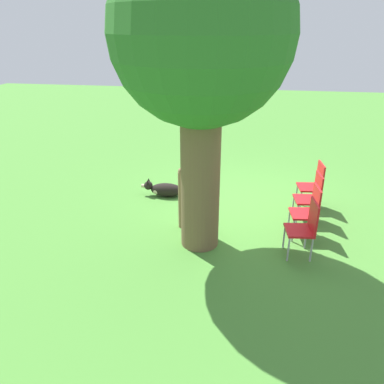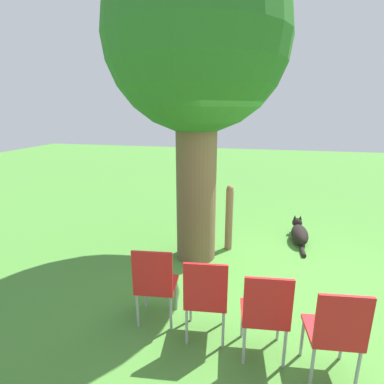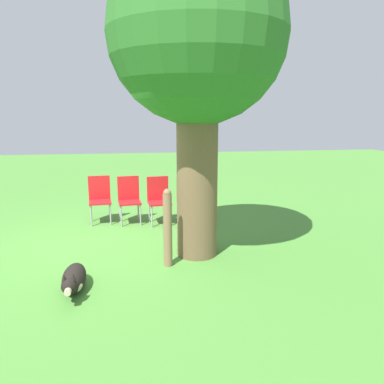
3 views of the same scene
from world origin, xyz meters
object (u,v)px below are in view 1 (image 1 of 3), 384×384
Objects in this scene: fence_post at (182,198)px; red_chair_1 at (312,195)px; red_chair_3 at (305,225)px; red_chair_0 at (314,183)px; red_chair_2 at (309,209)px; oak_tree at (202,42)px; dog at (164,190)px.

red_chair_1 is (-2.35, -0.59, -0.05)m from fence_post.
red_chair_1 and red_chair_3 have the same top height.
red_chair_0 is 0.61m from red_chair_1.
fence_post is 1.22× the size of red_chair_3.
red_chair_2 and red_chair_3 have the same top height.
fence_post reaches higher than red_chair_0.
red_chair_2 is (0.25, 1.20, 0.00)m from red_chair_0.
red_chair_0 is 1.84m from red_chair_3.
dog is (1.03, -1.76, -3.09)m from oak_tree.
dog is 3.13m from red_chair_0.
fence_post reaches higher than red_chair_3.
dog is 1.25× the size of red_chair_1.
red_chair_1 is at bearing -150.72° from oak_tree.
dog is 1.48m from fence_post.
red_chair_1 and red_chair_2 have the same top height.
oak_tree is at bearing -9.79° from red_chair_3.
red_chair_3 reaches higher than dog.
red_chair_1 reaches higher than dog.
fence_post is 1.22× the size of red_chair_0.
dog is at bearing -7.61° from red_chair_0.
red_chair_1 is at bearing 166.19° from dog.
red_chair_1 is (0.12, 0.60, 0.00)m from red_chair_0.
red_chair_3 is at bearing 71.98° from red_chair_0.
red_chair_0 is (-2.48, -1.19, -0.05)m from fence_post.
red_chair_0 is (-2.08, -1.69, -2.69)m from oak_tree.
oak_tree is 2.73m from fence_post.
red_chair_2 is at bearing 71.98° from red_chair_0.
dog is 1.25× the size of red_chair_0.
red_chair_2 is at bearing 71.98° from red_chair_1.
fence_post is (-0.63, 1.26, 0.44)m from dog.
oak_tree is 3.98× the size of fence_post.
red_chair_2 is (0.12, 0.60, 0.00)m from red_chair_1.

